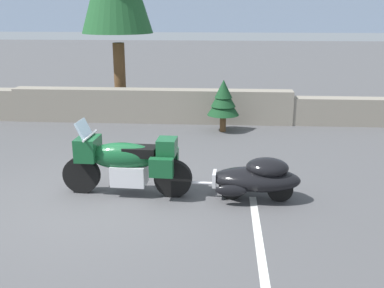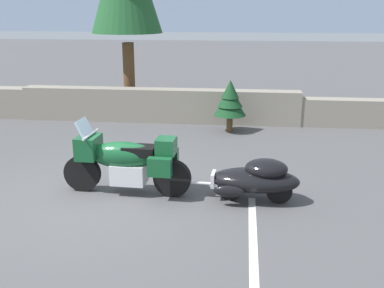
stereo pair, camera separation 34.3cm
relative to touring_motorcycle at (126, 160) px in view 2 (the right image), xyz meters
name	(u,v)px [view 2 (the right image)]	position (x,y,z in m)	size (l,w,h in m)	color
ground_plane	(102,198)	(-0.38, -0.29, -0.62)	(80.00, 80.00, 0.00)	#4C4C4F
stone_guard_wall	(138,106)	(-1.03, 5.41, -0.18)	(24.00, 0.58, 0.95)	gray
touring_motorcycle	(126,160)	(0.00, 0.00, 0.00)	(2.31, 0.80, 1.33)	black
car_shaped_trailer	(256,179)	(2.27, -0.10, -0.21)	(2.21, 0.80, 0.76)	black
pine_sapling_near	(230,100)	(1.67, 4.46, 0.25)	(0.85, 0.85, 1.39)	brown
parking_stripe_marker	(253,250)	(2.22, -1.79, -0.62)	(0.12, 3.60, 0.01)	silver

